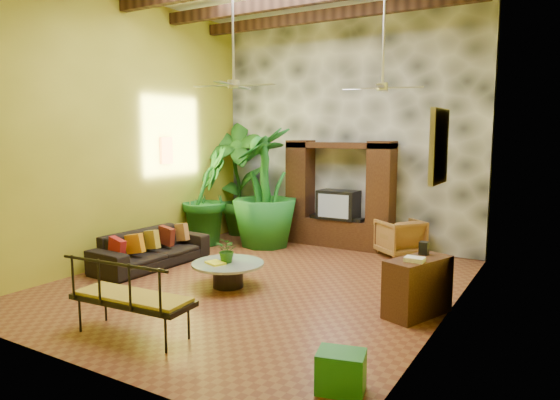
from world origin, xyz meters
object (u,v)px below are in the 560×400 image
Objects in this scene: tall_plant_b at (206,196)px; side_console at (418,287)px; entertainment_center at (339,202)px; coffee_table at (228,271)px; ceiling_fan_back at (383,74)px; wicker_armchair at (400,237)px; sofa at (151,249)px; tall_plant_c at (265,188)px; ceiling_fan_front at (233,71)px; green_bin at (341,372)px; iron_bench at (127,295)px; tall_plant_a at (237,178)px.

side_console is at bearing -20.85° from tall_plant_b.
entertainment_center is 2.07× the size of coffee_table.
side_console is at bearing -51.12° from entertainment_center.
tall_plant_b is (-2.63, -1.27, 0.12)m from entertainment_center.
wicker_armchair is at bearing 95.94° from ceiling_fan_back.
tall_plant_c reaches higher than sofa.
tall_plant_c is (0.91, 2.50, 0.96)m from sofa.
sofa is (-2.10, 0.24, -3.07)m from ceiling_fan_front.
coffee_table is at bearing 12.28° from wicker_armchair.
side_console reaches higher than green_bin.
tall_plant_b is (-2.43, 2.26, -2.32)m from ceiling_fan_front.
sofa is 4.87m from wicker_armchair.
entertainment_center reaches higher than wicker_armchair.
iron_bench reaches higher than sofa.
green_bin is (2.59, -5.69, -0.77)m from entertainment_center.
wicker_armchair reaches higher than coffee_table.
ceiling_fan_front is 3.73m from sofa.
ceiling_fan_front is (-0.20, -3.54, 2.44)m from entertainment_center.
tall_plant_c is (-1.19, 2.74, -2.12)m from ceiling_fan_front.
entertainment_center is at bearing 2.02° from tall_plant_a.
coffee_table is 2.57× the size of green_bin.
ceiling_fan_front is 0.72× the size of tall_plant_c.
tall_plant_a reaches higher than tall_plant_c.
entertainment_center is 5.31× the size of green_bin.
side_console reaches higher than coffee_table.
side_console is at bearing 60.39° from wicker_armchair.
ceiling_fan_front is 1.15× the size of iron_bench.
tall_plant_c is at bearing -17.77° from sofa.
entertainment_center is 2.43× the size of side_console.
sofa is 0.81× the size of tall_plant_a.
sofa is (-3.90, -1.36, -3.07)m from ceiling_fan_back.
side_console is at bearing -31.66° from tall_plant_c.
tall_plant_b is at bearing 171.10° from ceiling_fan_back.
iron_bench is at bearing -113.99° from ceiling_fan_back.
ceiling_fan_back is 0.82× the size of sofa.
tall_plant_a reaches higher than wicker_armchair.
tall_plant_c is at bearing -29.10° from tall_plant_a.
iron_bench reaches higher than side_console.
ceiling_fan_back reaches higher than tall_plant_c.
ceiling_fan_back is 1.89× the size of side_console.
iron_bench is (2.52, -5.74, -0.86)m from tall_plant_a.
entertainment_center is at bearing 86.76° from ceiling_fan_front.
iron_bench is 3.58× the size of green_bin.
coffee_table is at bearing -44.97° from tall_plant_b.
ceiling_fan_back reaches higher than tall_plant_b.
sofa reaches higher than coffee_table.
entertainment_center reaches higher than side_console.
iron_bench reaches higher than green_bin.
green_bin is at bearing -50.89° from tall_plant_c.
green_bin is (2.79, -2.15, -3.20)m from ceiling_fan_front.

